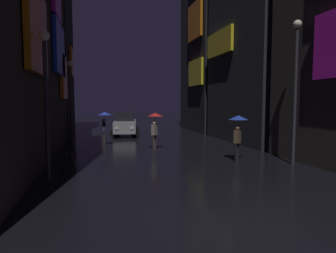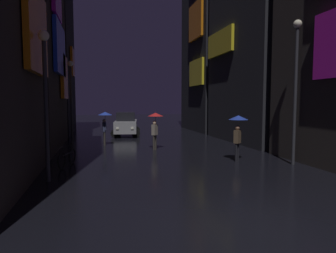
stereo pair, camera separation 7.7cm
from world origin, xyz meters
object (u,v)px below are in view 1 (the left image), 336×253
object	(u,v)px
car_distant	(125,124)
streetlamp_right_near	(296,77)
pedestrian_near_crossing_blue	(238,125)
pedestrian_midstreet_left_blue	(104,119)
bicycle_parked_at_storefront	(67,158)
streetlamp_left_far	(70,92)
streetlamp_left_near	(46,87)
pedestrian_far_right_red	(155,121)

from	to	relation	value
car_distant	streetlamp_right_near	world-z (taller)	streetlamp_right_near
pedestrian_near_crossing_blue	streetlamp_right_near	size ratio (longest dim) A/B	0.34
pedestrian_midstreet_left_blue	streetlamp_right_near	xyz separation A→B (m)	(7.88, -7.89, 2.15)
car_distant	streetlamp_right_near	bearing A→B (deg)	-65.07
bicycle_parked_at_storefront	car_distant	xyz separation A→B (m)	(3.50, 11.29, 0.54)
streetlamp_left_far	streetlamp_left_near	size ratio (longest dim) A/B	1.06
bicycle_parked_at_storefront	pedestrian_near_crossing_blue	bearing A→B (deg)	-3.96
pedestrian_far_right_red	streetlamp_left_near	size ratio (longest dim) A/B	0.41
pedestrian_near_crossing_blue	streetlamp_left_near	size ratio (longest dim) A/B	0.41
pedestrian_far_right_red	streetlamp_left_far	size ratio (longest dim) A/B	0.39
pedestrian_far_right_red	car_distant	size ratio (longest dim) A/B	0.49
pedestrian_far_right_red	streetlamp_right_near	xyz separation A→B (m)	(5.10, -5.50, 2.15)
streetlamp_right_near	car_distant	bearing A→B (deg)	114.93
bicycle_parked_at_storefront	car_distant	bearing A→B (deg)	72.76
pedestrian_near_crossing_blue	streetlamp_left_far	size ratio (longest dim) A/B	0.39
streetlamp_right_near	pedestrian_midstreet_left_blue	bearing A→B (deg)	134.99
streetlamp_left_far	streetlamp_left_near	bearing A→B (deg)	-90.00
streetlamp_right_near	streetlamp_left_near	distance (m)	10.03
pedestrian_far_right_red	car_distant	xyz separation A→B (m)	(-0.99, 7.60, -0.74)
streetlamp_right_near	streetlamp_left_near	world-z (taller)	streetlamp_right_near
pedestrian_midstreet_left_blue	pedestrian_near_crossing_blue	distance (m)	8.83
pedestrian_far_right_red	streetlamp_left_near	bearing A→B (deg)	-128.91
pedestrian_near_crossing_blue	bicycle_parked_at_storefront	size ratio (longest dim) A/B	1.21
car_distant	bicycle_parked_at_storefront	bearing A→B (deg)	-107.24
pedestrian_far_right_red	streetlamp_left_near	xyz separation A→B (m)	(-4.90, -6.07, 1.56)
streetlamp_left_far	pedestrian_near_crossing_blue	bearing A→B (deg)	-45.25
streetlamp_left_far	streetlamp_right_near	xyz separation A→B (m)	(10.00, -9.34, 0.43)
car_distant	streetlamp_left_far	xyz separation A→B (m)	(-3.91, -3.76, 2.47)
car_distant	pedestrian_midstreet_left_blue	bearing A→B (deg)	-108.97
streetlamp_left_far	pedestrian_midstreet_left_blue	bearing A→B (deg)	-34.48
pedestrian_midstreet_left_blue	bicycle_parked_at_storefront	world-z (taller)	pedestrian_midstreet_left_blue
pedestrian_midstreet_left_blue	bicycle_parked_at_storefront	size ratio (longest dim) A/B	1.21
pedestrian_midstreet_left_blue	streetlamp_right_near	size ratio (longest dim) A/B	0.34
pedestrian_far_right_red	pedestrian_midstreet_left_blue	bearing A→B (deg)	139.46
car_distant	streetlamp_left_far	bearing A→B (deg)	-136.10
streetlamp_right_near	streetlamp_left_far	bearing A→B (deg)	136.96
streetlamp_left_near	pedestrian_far_right_red	bearing A→B (deg)	51.09
pedestrian_midstreet_left_blue	streetlamp_right_near	bearing A→B (deg)	-45.01
pedestrian_far_right_red	bicycle_parked_at_storefront	xyz separation A→B (m)	(-4.50, -3.69, -1.28)
bicycle_parked_at_storefront	car_distant	distance (m)	11.84
pedestrian_far_right_red	streetlamp_left_near	world-z (taller)	streetlamp_left_near
car_distant	streetlamp_right_near	size ratio (longest dim) A/B	0.70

